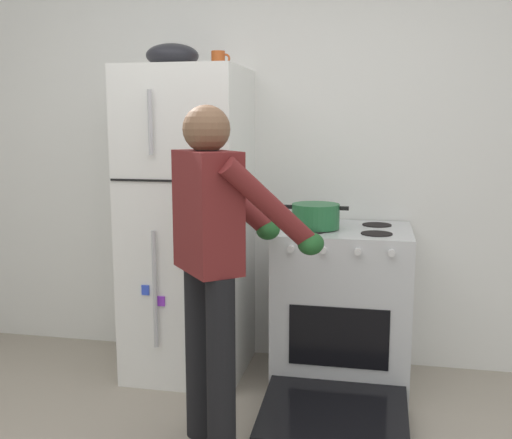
% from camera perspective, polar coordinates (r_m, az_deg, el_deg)
% --- Properties ---
extents(kitchen_wall_back, '(6.00, 0.10, 2.70)m').
position_cam_1_polar(kitchen_wall_back, '(3.83, 2.06, 6.66)').
color(kitchen_wall_back, white).
rests_on(kitchen_wall_back, ground).
extents(refrigerator, '(0.68, 0.72, 1.84)m').
position_cam_1_polar(refrigerator, '(3.62, -6.44, -0.43)').
color(refrigerator, white).
rests_on(refrigerator, ground).
extents(stove_range, '(0.76, 1.23, 0.93)m').
position_cam_1_polar(stove_range, '(3.55, 8.23, -8.41)').
color(stove_range, silver).
rests_on(stove_range, ground).
extents(person_cook, '(0.70, 0.72, 1.60)m').
position_cam_1_polar(person_cook, '(2.72, -3.84, -2.77)').
color(person_cook, black).
rests_on(person_cook, ground).
extents(red_pot, '(0.37, 0.27, 0.14)m').
position_cam_1_polar(red_pot, '(3.40, 5.72, 0.34)').
color(red_pot, '#236638').
rests_on(red_pot, stove_range).
extents(coffee_mug, '(0.11, 0.08, 0.10)m').
position_cam_1_polar(coffee_mug, '(3.58, -3.60, 15.00)').
color(coffee_mug, '#B24C1E').
rests_on(coffee_mug, refrigerator).
extents(mixing_bowl, '(0.31, 0.31, 0.14)m').
position_cam_1_polar(mixing_bowl, '(3.62, -7.98, 15.22)').
color(mixing_bowl, black).
rests_on(mixing_bowl, refrigerator).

